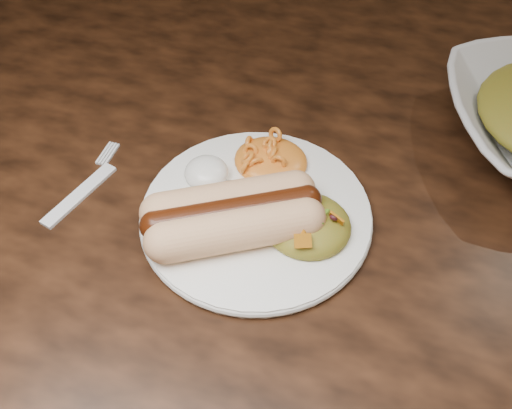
% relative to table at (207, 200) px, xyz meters
% --- Properties ---
extents(floor, '(4.00, 4.00, 0.00)m').
position_rel_table_xyz_m(floor, '(0.00, 0.00, -0.66)').
color(floor, brown).
rests_on(floor, ground).
extents(table, '(1.60, 0.90, 0.75)m').
position_rel_table_xyz_m(table, '(0.00, 0.00, 0.00)').
color(table, '#422211').
rests_on(table, floor).
extents(plate, '(0.26, 0.26, 0.01)m').
position_rel_table_xyz_m(plate, '(0.09, -0.08, 0.10)').
color(plate, white).
rests_on(plate, table).
extents(hotdog, '(0.14, 0.14, 0.04)m').
position_rel_table_xyz_m(hotdog, '(0.08, -0.11, 0.13)').
color(hotdog, '#FECA84').
rests_on(hotdog, plate).
extents(mac_and_cheese, '(0.08, 0.08, 0.03)m').
position_rel_table_xyz_m(mac_and_cheese, '(0.09, -0.01, 0.12)').
color(mac_and_cheese, '#FFA03A').
rests_on(mac_and_cheese, plate).
extents(sour_cream, '(0.05, 0.05, 0.03)m').
position_rel_table_xyz_m(sour_cream, '(0.03, -0.05, 0.12)').
color(sour_cream, white).
rests_on(sour_cream, plate).
extents(taco_salad, '(0.09, 0.08, 0.04)m').
position_rel_table_xyz_m(taco_salad, '(0.15, -0.09, 0.12)').
color(taco_salad, '#A65912').
rests_on(taco_salad, plate).
extents(fork, '(0.05, 0.12, 0.00)m').
position_rel_table_xyz_m(fork, '(-0.10, -0.11, 0.09)').
color(fork, white).
rests_on(fork, table).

